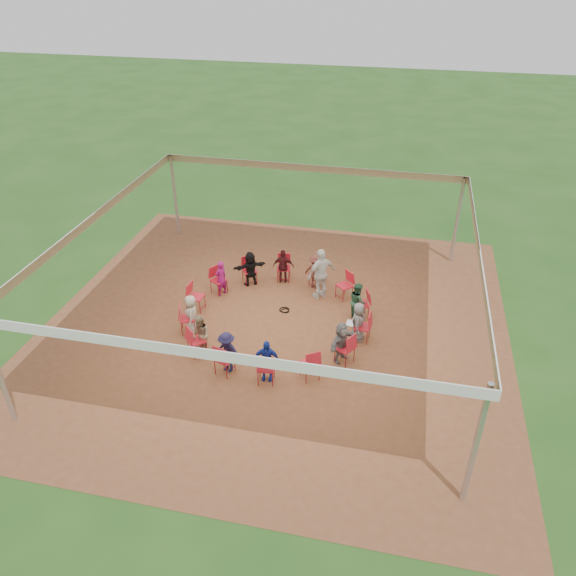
% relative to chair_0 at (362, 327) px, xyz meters
% --- Properties ---
extents(ground, '(80.00, 80.00, 0.00)m').
position_rel_chair_0_xyz_m(ground, '(-2.48, 0.22, -0.45)').
color(ground, '#214A17').
rests_on(ground, ground).
extents(dirt_patch, '(13.00, 13.00, 0.00)m').
position_rel_chair_0_xyz_m(dirt_patch, '(-2.48, 0.22, -0.44)').
color(dirt_patch, brown).
rests_on(dirt_patch, ground).
extents(tent, '(10.33, 10.33, 3.00)m').
position_rel_chair_0_xyz_m(tent, '(-2.48, 0.22, 1.92)').
color(tent, '#B2B2B7').
rests_on(tent, ground).
extents(chair_0, '(0.47, 0.46, 0.90)m').
position_rel_chair_0_xyz_m(chair_0, '(0.00, 0.00, 0.00)').
color(chair_0, red).
rests_on(chair_0, ground).
extents(chair_1, '(0.56, 0.55, 0.90)m').
position_rel_chair_0_xyz_m(chair_1, '(-0.15, 1.10, 0.00)').
color(chair_1, red).
rests_on(chair_1, ground).
extents(chair_2, '(0.61, 0.61, 0.90)m').
position_rel_chair_0_xyz_m(chair_2, '(-0.76, 2.02, 0.00)').
color(chair_2, red).
rests_on(chair_2, ground).
extents(chair_3, '(0.53, 0.55, 0.90)m').
position_rel_chair_0_xyz_m(chair_3, '(-1.72, 2.59, 0.00)').
color(chair_3, red).
rests_on(chair_3, ground).
extents(chair_4, '(0.48, 0.49, 0.90)m').
position_rel_chair_0_xyz_m(chair_4, '(-2.82, 2.68, 0.00)').
color(chair_4, red).
rests_on(chair_4, ground).
extents(chair_5, '(0.59, 0.60, 0.90)m').
position_rel_chair_0_xyz_m(chair_5, '(-3.85, 2.29, 0.00)').
color(chair_5, red).
rests_on(chair_5, ground).
extents(chair_6, '(0.59, 0.59, 0.90)m').
position_rel_chair_0_xyz_m(chair_6, '(-4.62, 1.49, 0.00)').
color(chair_6, red).
rests_on(chair_6, ground).
extents(chair_7, '(0.47, 0.46, 0.90)m').
position_rel_chair_0_xyz_m(chair_7, '(-4.96, 0.43, 0.00)').
color(chair_7, red).
rests_on(chair_7, ground).
extents(chair_8, '(0.56, 0.55, 0.90)m').
position_rel_chair_0_xyz_m(chair_8, '(-4.81, -0.66, 0.00)').
color(chair_8, red).
rests_on(chair_8, ground).
extents(chair_9, '(0.61, 0.61, 0.90)m').
position_rel_chair_0_xyz_m(chair_9, '(-4.19, -1.59, 0.00)').
color(chair_9, red).
rests_on(chair_9, ground).
extents(chair_10, '(0.53, 0.55, 0.90)m').
position_rel_chair_0_xyz_m(chair_10, '(-3.24, -2.15, 0.00)').
color(chair_10, red).
rests_on(chair_10, ground).
extents(chair_11, '(0.48, 0.49, 0.90)m').
position_rel_chair_0_xyz_m(chair_11, '(-2.14, -2.25, 0.00)').
color(chair_11, red).
rests_on(chair_11, ground).
extents(chair_12, '(0.59, 0.60, 0.90)m').
position_rel_chair_0_xyz_m(chair_12, '(-1.10, -1.86, 0.00)').
color(chair_12, red).
rests_on(chair_12, ground).
extents(chair_13, '(0.59, 0.59, 0.90)m').
position_rel_chair_0_xyz_m(chair_13, '(-0.34, -1.05, 0.00)').
color(chair_13, red).
rests_on(chair_13, ground).
extents(person_seated_0, '(0.36, 0.59, 1.16)m').
position_rel_chair_0_xyz_m(person_seated_0, '(-0.12, 0.01, 0.13)').
color(person_seated_0, slate).
rests_on(person_seated_0, ground).
extents(person_seated_1, '(0.50, 0.64, 1.16)m').
position_rel_chair_0_xyz_m(person_seated_1, '(-0.26, 1.05, 0.13)').
color(person_seated_1, '#264E35').
rests_on(person_seated_1, ground).
extents(person_seated_2, '(0.82, 0.58, 1.16)m').
position_rel_chair_0_xyz_m(person_seated_2, '(-1.75, 2.47, 0.13)').
color(person_seated_2, '#582821').
rests_on(person_seated_2, ground).
extents(person_seated_3, '(0.72, 0.44, 1.16)m').
position_rel_chair_0_xyz_m(person_seated_3, '(-2.80, 2.56, 0.13)').
color(person_seated_3, '#3E1115').
rests_on(person_seated_3, ground).
extents(person_seated_4, '(1.11, 0.93, 1.16)m').
position_rel_chair_0_xyz_m(person_seated_4, '(-3.79, 2.19, 0.13)').
color(person_seated_4, black).
rests_on(person_seated_4, ground).
extents(person_seated_5, '(0.45, 0.50, 1.16)m').
position_rel_chair_0_xyz_m(person_seated_5, '(-4.52, 1.43, 0.13)').
color(person_seated_5, '#8A1059').
rests_on(person_seated_5, ground).
extents(person_seated_6, '(0.50, 0.64, 1.16)m').
position_rel_chair_0_xyz_m(person_seated_6, '(-4.69, -0.62, 0.13)').
color(person_seated_6, '#A9A594').
rests_on(person_seated_6, ground).
extents(person_seated_7, '(0.63, 0.62, 1.16)m').
position_rel_chair_0_xyz_m(person_seated_7, '(-4.11, -1.50, 0.13)').
color(person_seated_7, '#8E7A5C').
rests_on(person_seated_7, ground).
extents(person_seated_8, '(0.82, 0.58, 1.16)m').
position_rel_chair_0_xyz_m(person_seated_8, '(-3.21, -2.04, 0.13)').
color(person_seated_8, '#1A1739').
rests_on(person_seated_8, ground).
extents(person_seated_9, '(0.72, 0.44, 1.16)m').
position_rel_chair_0_xyz_m(person_seated_9, '(-2.16, -2.13, 0.13)').
color(person_seated_9, '#182E98').
rests_on(person_seated_9, ground).
extents(person_seated_10, '(0.89, 1.13, 1.16)m').
position_rel_chair_0_xyz_m(person_seated_10, '(-0.44, -0.99, 0.13)').
color(person_seated_10, slate).
rests_on(person_seated_10, ground).
extents(standing_person, '(1.03, 1.03, 1.65)m').
position_rel_chair_0_xyz_m(standing_person, '(-1.48, 1.94, 0.38)').
color(standing_person, silver).
rests_on(standing_person, ground).
extents(cable_coil, '(0.39, 0.39, 0.03)m').
position_rel_chair_0_xyz_m(cable_coil, '(-2.39, 0.95, -0.43)').
color(cable_coil, black).
rests_on(cable_coil, ground).
extents(laptop, '(0.27, 0.33, 0.21)m').
position_rel_chair_0_xyz_m(laptop, '(-0.28, 0.02, 0.10)').
color(laptop, '#B7B7BC').
rests_on(laptop, ground).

